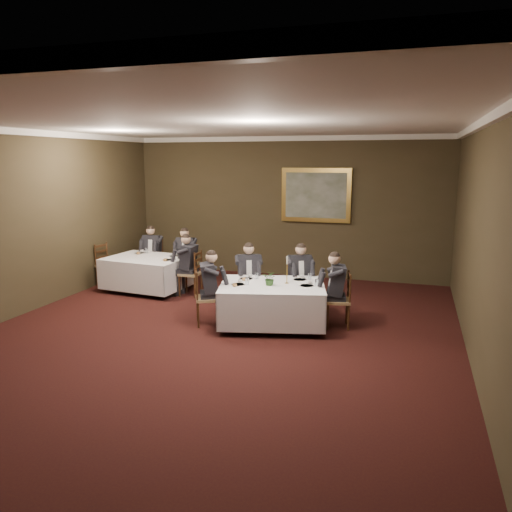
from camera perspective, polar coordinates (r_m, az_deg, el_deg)
The scene contains 28 objects.
ground at distance 8.39m, azimuth -5.26°, elevation -9.57°, with size 10.00×10.00×0.00m, color black.
ceiling at distance 7.88m, azimuth -5.72°, elevation 15.02°, with size 8.00×10.00×0.10m, color silver.
back_wall at distance 12.66m, azimuth 3.46°, elevation 5.59°, with size 8.00×0.10×3.50m, color #38301C.
left_wall at distance 10.19m, azimuth -26.67°, elevation 3.12°, with size 0.10×10.00×3.50m, color #38301C.
right_wall at distance 7.37m, azimuth 24.46°, elevation 0.71°, with size 0.10×10.00×3.50m, color #38301C.
crown_molding at distance 7.87m, azimuth -5.71°, elevation 14.58°, with size 8.00×10.00×0.12m.
table_main at distance 8.94m, azimuth 1.86°, elevation -5.19°, with size 2.13×1.81×0.67m.
table_second at distance 11.58m, azimuth -12.28°, elevation -1.68°, with size 1.90×1.52×0.67m.
chair_main_backleft at distance 9.92m, azimuth -0.86°, elevation -4.53°, with size 0.57×0.56×1.00m.
diner_main_backleft at distance 9.85m, azimuth -0.85°, elevation -3.27°, with size 0.56×0.60×1.35m.
chair_main_backright at distance 9.90m, azimuth 4.91°, elevation -4.61°, with size 0.58×0.58×1.00m.
diner_main_backright at distance 9.83m, azimuth 4.95°, elevation -3.35°, with size 0.58×0.61×1.35m.
chair_main_endleft at distance 9.09m, azimuth -5.60°, elevation -6.04°, with size 0.57×0.58×1.00m.
diner_main_endleft at distance 9.03m, azimuth -5.55°, elevation -4.65°, with size 0.61×0.57×1.35m.
chair_main_endright at distance 9.02m, azimuth 9.36°, elevation -6.27°, with size 0.50×0.52×1.00m.
diner_main_endright at distance 8.96m, azimuth 9.33°, elevation -4.88°, with size 0.55×0.49×1.35m.
chair_sec_backleft at distance 12.62m, azimuth -11.65°, elevation -1.39°, with size 0.50×0.48×1.00m.
diner_sec_backleft at distance 12.56m, azimuth -11.71°, elevation -0.38°, with size 0.47×0.54×1.35m.
chair_sec_backright at distance 12.11m, azimuth -7.92°, elevation -1.78°, with size 0.49×0.48×1.00m.
diner_sec_backright at distance 12.05m, azimuth -7.96°, elevation -0.73°, with size 0.46×0.53×1.35m.
chair_sec_endright at distance 11.02m, azimuth -7.44°, elevation -3.05°, with size 0.43×0.45×1.00m.
diner_sec_endright at distance 10.97m, azimuth -7.52°, elevation -1.88°, with size 0.49×0.43×1.35m.
chair_sec_endleft at distance 12.29m, azimuth -16.55°, elevation -1.94°, with size 0.49×0.50×1.00m.
centerpiece at distance 8.75m, azimuth 1.63°, elevation -2.49°, with size 0.24×0.21×0.27m, color #2D5926.
candlestick at distance 8.88m, azimuth 3.55°, elevation -1.96°, with size 0.07×0.07×0.51m.
place_setting_table_main at distance 9.26m, azimuth -0.77°, elevation -2.39°, with size 0.33×0.31×0.14m.
place_setting_table_second at distance 12.08m, azimuth -12.90°, elevation 0.49°, with size 0.33×0.31×0.14m.
painting at distance 12.41m, azimuth 6.86°, elevation 6.91°, with size 1.72×0.09×1.32m.
Camera 1 is at (3.10, -7.22, 2.94)m, focal length 35.00 mm.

